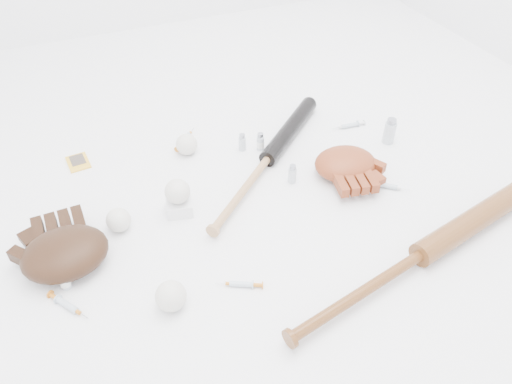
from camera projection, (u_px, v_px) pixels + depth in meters
name	position (u px, v px, depth m)	size (l,w,h in m)	color
bat_dark	(268.00, 158.00, 1.71)	(0.83, 0.06, 0.06)	black
bat_wood	(421.00, 254.00, 1.38)	(0.99, 0.07, 0.07)	brown
glove_dark	(65.00, 253.00, 1.36)	(0.28, 0.28, 0.10)	black
glove_tan	(345.00, 163.00, 1.67)	(0.25, 0.25, 0.09)	maroon
trading_card	(78.00, 162.00, 1.74)	(0.07, 0.10, 0.01)	gold
pedestal	(179.00, 206.00, 1.54)	(0.08, 0.08, 0.04)	white
baseball_on_pedestal	(177.00, 191.00, 1.50)	(0.08, 0.08, 0.08)	silver
baseball_left	(118.00, 220.00, 1.48)	(0.07, 0.07, 0.07)	silver
baseball_upper	(187.00, 144.00, 1.76)	(0.08, 0.08, 0.08)	silver
baseball_mid	(171.00, 296.00, 1.26)	(0.08, 0.08, 0.08)	silver
syringe_0	(67.00, 305.00, 1.28)	(0.16, 0.03, 0.02)	#ADBCC6
syringe_1	(241.00, 284.00, 1.33)	(0.14, 0.02, 0.02)	#ADBCC6
syringe_2	(185.00, 139.00, 1.83)	(0.16, 0.03, 0.02)	#ADBCC6
syringe_3	(386.00, 186.00, 1.64)	(0.15, 0.03, 0.02)	#ADBCC6
syringe_4	(350.00, 125.00, 1.90)	(0.15, 0.03, 0.02)	#ADBCC6
vial_0	(260.00, 142.00, 1.78)	(0.03, 0.03, 0.07)	#B3BCC5
vial_1	(242.00, 142.00, 1.78)	(0.03, 0.03, 0.07)	#B3BCC5
vial_2	(292.00, 174.00, 1.64)	(0.03, 0.03, 0.07)	#B3BCC5
vial_3	(390.00, 131.00, 1.80)	(0.04, 0.04, 0.10)	#B3BCC5
vial_4	(64.00, 279.00, 1.31)	(0.03, 0.03, 0.07)	#B3BCC5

